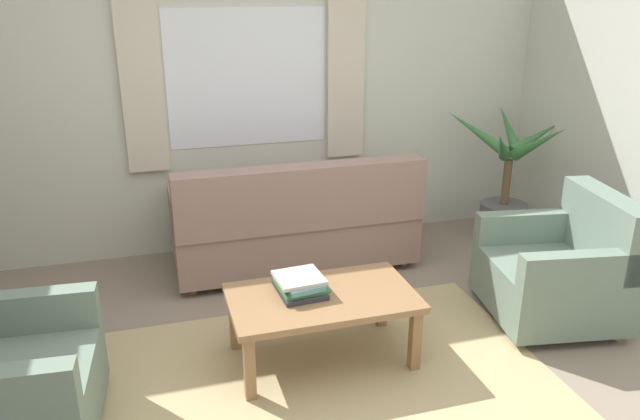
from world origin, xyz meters
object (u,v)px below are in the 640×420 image
Objects in this scene: couch at (295,224)px; armchair_right at (560,270)px; coffee_table at (322,304)px; potted_plant at (505,193)px; book_stack_on_table at (300,284)px.

couch reaches higher than armchair_right.
armchair_right reaches higher than coffee_table.
armchair_right is at bearing -107.30° from potted_plant.
armchair_right is 1.69m from coffee_table.
potted_plant is (0.42, 1.33, 0.08)m from armchair_right.
couch is 1.33m from coffee_table.
coffee_table is at bearing -32.17° from book_stack_on_table.
couch is 1.93m from potted_plant.
armchair_right is at bearing 139.78° from couch.
coffee_table is at bearing -79.25° from armchair_right.
coffee_table is (-0.17, -1.32, 0.01)m from couch.
armchair_right is 1.40m from potted_plant.
armchair_right is (1.52, -1.28, -0.01)m from couch.
armchair_right is at bearing 1.31° from coffee_table.
book_stack_on_table is at bearing -149.67° from potted_plant.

